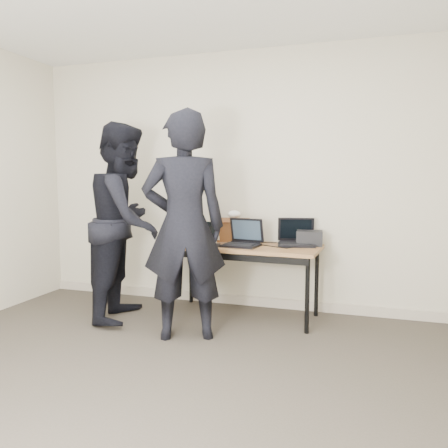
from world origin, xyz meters
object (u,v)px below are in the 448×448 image
at_px(desk, 242,251).
at_px(equipment_box, 309,238).
at_px(laptop_right, 296,239).
at_px(laptop_beige, 201,239).
at_px(person_typist, 184,226).
at_px(leather_satchel, 232,229).
at_px(laptop_center, 243,240).
at_px(person_observer, 126,222).

bearing_deg(desk, equipment_box, 20.17).
bearing_deg(equipment_box, laptop_right, -171.38).
relative_size(laptop_beige, person_typist, 0.19).
height_order(laptop_right, person_typist, person_typist).
relative_size(leather_satchel, equipment_box, 1.52).
distance_m(laptop_center, person_observer, 1.16).
bearing_deg(desk, person_typist, -111.83).
distance_m(leather_satchel, equipment_box, 0.81).
distance_m(desk, equipment_box, 0.67).
distance_m(desk, laptop_beige, 0.45).
bearing_deg(laptop_center, person_typist, -110.27).
bearing_deg(laptop_beige, leather_satchel, 67.21).
bearing_deg(laptop_right, laptop_center, -167.55).
xyz_separation_m(laptop_beige, person_typist, (0.11, -0.69, 0.20)).
bearing_deg(person_typist, laptop_beige, -104.94).
xyz_separation_m(leather_satchel, person_typist, (-0.15, -0.93, 0.12)).
height_order(laptop_right, leather_satchel, laptop_right).
xyz_separation_m(laptop_right, person_observer, (-1.59, -0.52, 0.17)).
bearing_deg(laptop_center, equipment_box, 27.15).
bearing_deg(laptop_right, person_observer, -172.53).
bearing_deg(laptop_right, desk, -171.59).
relative_size(laptop_right, person_typist, 0.21).
relative_size(laptop_right, equipment_box, 1.67).
height_order(person_typist, person_observer, person_typist).
height_order(laptop_right, equipment_box, laptop_right).
height_order(desk, laptop_right, laptop_right).
bearing_deg(equipment_box, desk, -163.08).
relative_size(laptop_beige, person_observer, 0.20).
bearing_deg(laptop_right, equipment_box, -1.92).
distance_m(desk, person_typist, 0.83).
xyz_separation_m(desk, person_observer, (-1.09, -0.35, 0.29)).
distance_m(laptop_beige, laptop_right, 0.95).
height_order(laptop_beige, laptop_center, laptop_center).
height_order(leather_satchel, equipment_box, leather_satchel).
bearing_deg(laptop_center, laptop_right, 29.96).
xyz_separation_m(equipment_box, person_typist, (-0.96, -0.89, 0.18)).
height_order(laptop_center, person_observer, person_observer).
bearing_deg(laptop_beige, person_observer, -127.72).
xyz_separation_m(person_typist, person_observer, (-0.76, 0.35, -0.02)).
height_order(desk, laptop_center, laptop_center).
relative_size(laptop_right, person_observer, 0.22).
distance_m(laptop_beige, equipment_box, 1.08).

